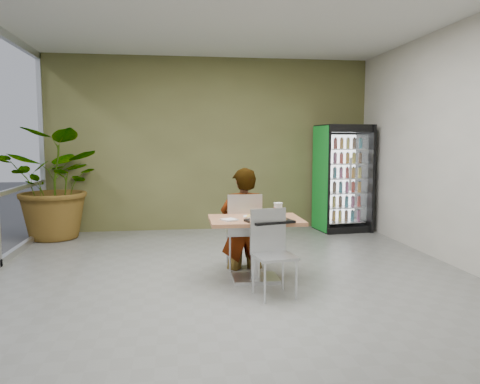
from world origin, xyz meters
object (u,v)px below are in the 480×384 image
chair_far (244,225)px  cafeteria_tray (269,221)px  seated_woman (243,230)px  soda_cup (278,211)px  beverage_fridge (343,178)px  chair_near (271,245)px  dining_table (255,236)px  potted_plant (58,184)px

chair_far → cafeteria_tray: (0.17, -0.78, 0.18)m
seated_woman → soda_cup: 0.74m
cafeteria_tray → beverage_fridge: 3.79m
chair_near → beverage_fridge: bearing=48.9°
chair_far → soda_cup: 0.67m
dining_table → soda_cup: bearing=-6.4°
chair_far → seated_woman: seated_woman is taller
soda_cup → cafeteria_tray: size_ratio=0.38×
chair_near → soda_cup: (0.18, 0.49, 0.30)m
cafeteria_tray → potted_plant: 4.37m
beverage_fridge → cafeteria_tray: bearing=-128.7°
dining_table → soda_cup: (0.27, -0.03, 0.30)m
chair_near → seated_woman: size_ratio=0.57×
chair_near → potted_plant: potted_plant is taller
soda_cup → beverage_fridge: 3.48m
beverage_fridge → chair_near: bearing=-127.2°
dining_table → chair_near: bearing=-81.1°
beverage_fridge → potted_plant: beverage_fridge is taller
chair_near → cafeteria_tray: bearing=73.4°
chair_far → seated_woman: bearing=-91.0°
seated_woman → beverage_fridge: 3.26m
soda_cup → cafeteria_tray: (-0.16, -0.26, -0.07)m
chair_far → cafeteria_tray: bearing=103.6°
soda_cup → potted_plant: potted_plant is taller
seated_woman → potted_plant: size_ratio=0.86×
dining_table → chair_far: size_ratio=1.10×
soda_cup → potted_plant: (-3.17, 2.90, 0.10)m
chair_far → dining_table: bearing=98.6°
dining_table → chair_far: bearing=97.5°
seated_woman → cafeteria_tray: bearing=102.7°
seated_woman → cafeteria_tray: (0.17, -0.84, 0.25)m
cafeteria_tray → potted_plant: potted_plant is taller
potted_plant → soda_cup: bearing=-42.4°
potted_plant → chair_far: bearing=-39.9°
soda_cup → cafeteria_tray: soda_cup is taller
chair_far → beverage_fridge: 3.29m
seated_woman → soda_cup: size_ratio=8.77×
chair_near → seated_woman: 1.08m
cafeteria_tray → chair_far: bearing=102.6°
chair_near → dining_table: bearing=89.0°
cafeteria_tray → seated_woman: bearing=101.7°
potted_plant → seated_woman: bearing=-39.2°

